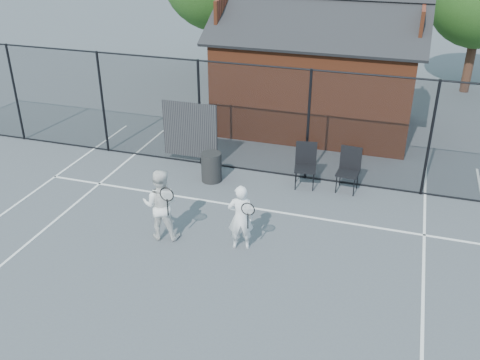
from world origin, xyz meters
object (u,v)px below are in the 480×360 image
(chair_left, at_px, (305,167))
(chair_right, at_px, (348,171))
(player_back, at_px, (161,204))
(clubhouse, at_px, (317,78))
(player_front, at_px, (241,217))
(waste_bin, at_px, (211,167))

(chair_left, bearing_deg, chair_right, -5.25)
(player_back, bearing_deg, chair_right, 43.51)
(clubhouse, relative_size, chair_left, 5.71)
(player_front, bearing_deg, chair_right, 61.01)
(chair_right, relative_size, waste_bin, 1.42)
(player_front, xyz_separation_m, chair_right, (1.82, 3.28, -0.18))
(clubhouse, height_order, chair_right, clubhouse)
(clubhouse, distance_m, chair_right, 4.82)
(clubhouse, bearing_deg, chair_left, -82.65)
(clubhouse, xyz_separation_m, player_back, (-1.93, -7.81, -0.79))
(clubhouse, height_order, waste_bin, clubhouse)
(clubhouse, distance_m, player_back, 8.08)
(chair_right, xyz_separation_m, waste_bin, (-3.51, -0.50, -0.16))
(clubhouse, bearing_deg, player_back, -103.86)
(chair_right, bearing_deg, chair_left, -171.05)
(player_back, height_order, chair_right, player_back)
(chair_left, xyz_separation_m, waste_bin, (-2.43, -0.42, -0.17))
(player_front, xyz_separation_m, waste_bin, (-1.69, 2.78, -0.35))
(clubhouse, height_order, player_back, clubhouse)
(chair_left, height_order, waste_bin, chair_left)
(clubhouse, relative_size, player_back, 3.99)
(clubhouse, distance_m, player_front, 7.73)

